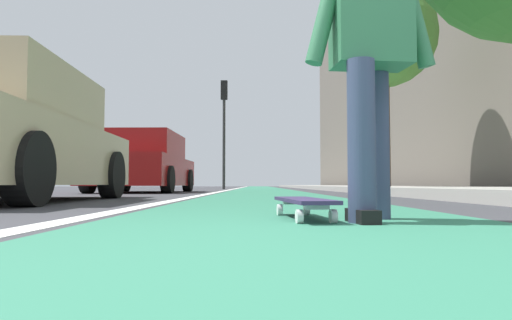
{
  "coord_description": "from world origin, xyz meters",
  "views": [
    {
      "loc": [
        -1.03,
        0.21,
        0.19
      ],
      "look_at": [
        9.1,
        0.23,
        0.74
      ],
      "focal_mm": 32.22,
      "sensor_mm": 36.0,
      "label": 1
    }
  ],
  "objects_px": {
    "skater_person": "(370,45)",
    "parked_car_near": "(3,138)",
    "street_tree_mid": "(384,36)",
    "parked_car_mid": "(143,164)",
    "skateboard": "(303,202)",
    "traffic_light": "(224,115)"
  },
  "relations": [
    {
      "from": "skater_person",
      "to": "traffic_light",
      "type": "distance_m",
      "value": 17.22
    },
    {
      "from": "skateboard",
      "to": "street_tree_mid",
      "type": "bearing_deg",
      "value": -18.36
    },
    {
      "from": "parked_car_near",
      "to": "street_tree_mid",
      "type": "height_order",
      "value": "street_tree_mid"
    },
    {
      "from": "parked_car_near",
      "to": "traffic_light",
      "type": "bearing_deg",
      "value": -5.84
    },
    {
      "from": "skateboard",
      "to": "street_tree_mid",
      "type": "distance_m",
      "value": 10.7
    },
    {
      "from": "traffic_light",
      "to": "street_tree_mid",
      "type": "height_order",
      "value": "street_tree_mid"
    },
    {
      "from": "skater_person",
      "to": "parked_car_near",
      "type": "distance_m",
      "value": 4.4
    },
    {
      "from": "skater_person",
      "to": "parked_car_mid",
      "type": "height_order",
      "value": "skater_person"
    },
    {
      "from": "skateboard",
      "to": "skater_person",
      "type": "relative_size",
      "value": 0.52
    },
    {
      "from": "skateboard",
      "to": "parked_car_mid",
      "type": "distance_m",
      "value": 9.43
    },
    {
      "from": "traffic_light",
      "to": "parked_car_near",
      "type": "bearing_deg",
      "value": 174.16
    },
    {
      "from": "parked_car_near",
      "to": "traffic_light",
      "type": "relative_size",
      "value": 0.89
    },
    {
      "from": "parked_car_near",
      "to": "parked_car_mid",
      "type": "bearing_deg",
      "value": -0.11
    },
    {
      "from": "parked_car_near",
      "to": "parked_car_mid",
      "type": "distance_m",
      "value": 6.33
    },
    {
      "from": "parked_car_near",
      "to": "traffic_light",
      "type": "xyz_separation_m",
      "value": [
        14.26,
        -1.46,
        2.45
      ]
    },
    {
      "from": "skateboard",
      "to": "skater_person",
      "type": "xyz_separation_m",
      "value": [
        -0.15,
        -0.35,
        0.84
      ]
    },
    {
      "from": "street_tree_mid",
      "to": "parked_car_mid",
      "type": "bearing_deg",
      "value": 94.8
    },
    {
      "from": "street_tree_mid",
      "to": "traffic_light",
      "type": "bearing_deg",
      "value": 32.83
    },
    {
      "from": "traffic_light",
      "to": "skater_person",
      "type": "bearing_deg",
      "value": -173.27
    },
    {
      "from": "skater_person",
      "to": "parked_car_near",
      "type": "relative_size",
      "value": 0.4
    },
    {
      "from": "parked_car_near",
      "to": "street_tree_mid",
      "type": "bearing_deg",
      "value": -42.3
    },
    {
      "from": "skater_person",
      "to": "skateboard",
      "type": "bearing_deg",
      "value": 66.59
    }
  ]
}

